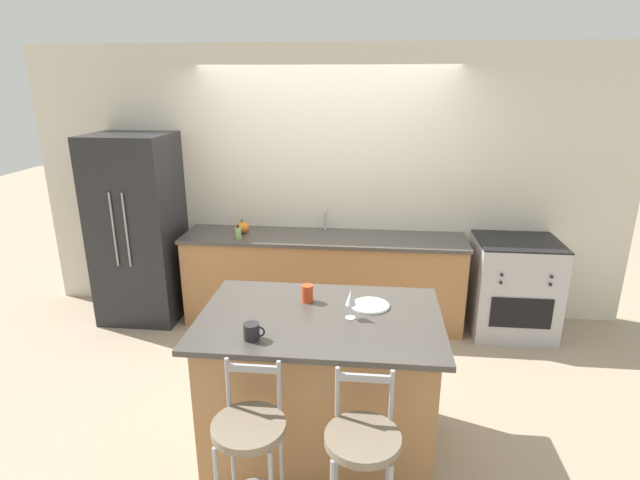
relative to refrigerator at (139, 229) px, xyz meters
name	(u,v)px	position (x,y,z in m)	size (l,w,h in m)	color
ground_plane	(319,336)	(1.86, -0.29, -0.94)	(18.00, 18.00, 0.00)	tan
wall_back	(326,185)	(1.86, 0.37, 0.41)	(6.00, 0.07, 2.70)	beige
back_counter	(323,278)	(1.86, 0.07, -0.48)	(2.77, 0.64, 0.90)	#A87547
sink_faucet	(325,217)	(1.86, 0.26, 0.10)	(0.02, 0.13, 0.22)	#ADAFB5
kitchen_island	(320,381)	(2.02, -1.77, -0.46)	(1.52, 1.01, 0.96)	#A87547
refrigerator	(139,229)	(0.00, 0.00, 0.00)	(0.77, 0.73, 1.88)	#232326
oven_range	(513,287)	(3.70, 0.02, -0.47)	(0.76, 0.69, 0.93)	#B7B7BC
bar_stool_near	(250,444)	(1.73, -2.49, -0.37)	(0.38, 0.38, 0.98)	#99999E
bar_stool_far	(362,456)	(2.31, -2.52, -0.37)	(0.38, 0.38, 0.98)	#99999E
dinner_plate	(370,305)	(2.33, -1.60, 0.03)	(0.25, 0.25, 0.02)	white
wine_glass	(351,298)	(2.21, -1.78, 0.15)	(0.07, 0.07, 0.19)	white
coffee_mug	(252,331)	(1.66, -2.10, 0.07)	(0.13, 0.09, 0.10)	#232326
tumbler_cup	(307,293)	(1.91, -1.57, 0.08)	(0.08, 0.08, 0.12)	red
pumpkin_decoration	(242,228)	(1.04, 0.07, 0.02)	(0.15, 0.15, 0.14)	orange
soap_bottle	(238,233)	(1.06, -0.13, 0.02)	(0.06, 0.06, 0.14)	#89B260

